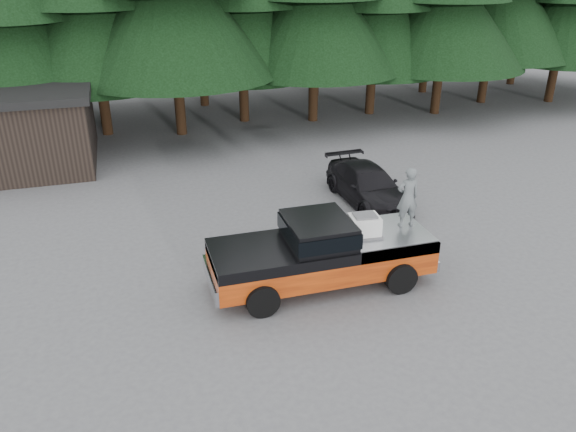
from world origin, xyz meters
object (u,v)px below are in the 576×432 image
object	(u,v)px
parked_car	(368,185)
pickup_truck	(321,262)
man_on_bed	(408,197)
air_compressor	(364,226)

from	to	relation	value
parked_car	pickup_truck	bearing A→B (deg)	-128.87
pickup_truck	man_on_bed	size ratio (longest dim) A/B	3.58
air_compressor	parked_car	bearing A→B (deg)	69.39
man_on_bed	pickup_truck	bearing A→B (deg)	6.40
pickup_truck	air_compressor	xyz separation A→B (m)	(1.15, -0.08, 0.93)
air_compressor	man_on_bed	distance (m)	1.45
pickup_truck	parked_car	distance (m)	5.82
pickup_truck	man_on_bed	distance (m)	2.88
air_compressor	man_on_bed	xyz separation A→B (m)	(1.31, 0.21, 0.58)
pickup_truck	air_compressor	bearing A→B (deg)	-3.90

